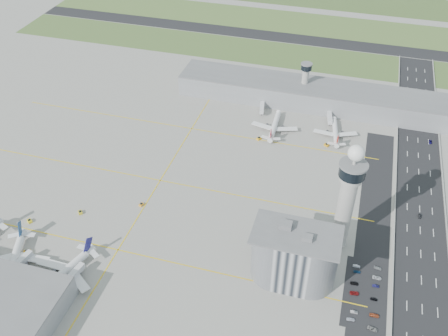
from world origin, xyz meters
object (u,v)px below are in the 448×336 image
(jet_bridge_far_0, at_px, (262,104))
(tug_4, at_px, (259,138))
(airplane_near_c, at_px, (62,270))
(car_lot_4, at_px, (357,272))
(car_lot_7, at_px, (374,315))
(airplane_near_b, at_px, (12,258))
(car_lot_1, at_px, (354,312))
(car_hw_2, at_px, (430,142))
(jet_bridge_near_1, at_px, (12,273))
(car_lot_8, at_px, (374,299))
(secondary_tower, at_px, (305,79))
(tug_3, at_px, (141,204))
(car_lot_0, at_px, (351,319))
(car_lot_2, at_px, (354,293))
(jet_bridge_far_1, at_px, (329,114))
(tug_1, at_px, (27,252))
(tug_2, at_px, (80,212))
(jet_bridge_near_2, at_px, (65,286))
(car_lot_10, at_px, (377,278))
(admin_building, at_px, (294,256))
(car_lot_3, at_px, (354,283))
(car_lot_6, at_px, (373,329))
(airplane_far_b, at_px, (336,129))
(car_lot_11, at_px, (378,268))
(tug_0, at_px, (29,221))
(car_lot_5, at_px, (356,266))
(control_tower, at_px, (348,194))
(airplane_far_a, at_px, (275,123))
(car_hw_4, at_px, (409,96))
(car_hw_1, at_px, (420,216))
(tug_5, at_px, (327,145))
(car_lot_9, at_px, (376,286))

(jet_bridge_far_0, height_order, tug_4, jet_bridge_far_0)
(airplane_near_c, bearing_deg, jet_bridge_far_0, 179.93)
(car_lot_4, distance_m, car_lot_7, 26.15)
(airplane_near_b, xyz_separation_m, car_lot_1, (170.38, 19.52, -5.39))
(car_hw_2, bearing_deg, jet_bridge_near_1, -139.14)
(jet_bridge_near_1, distance_m, car_lot_8, 179.31)
(car_lot_1, relative_size, car_lot_4, 0.96)
(secondary_tower, distance_m, tug_4, 65.65)
(secondary_tower, distance_m, tug_3, 162.31)
(car_lot_0, distance_m, car_lot_2, 15.57)
(airplane_near_b, relative_size, jet_bridge_far_1, 3.04)
(tug_1, distance_m, tug_2, 37.36)
(jet_bridge_near_1, height_order, tug_3, jet_bridge_near_1)
(car_lot_1, bearing_deg, car_lot_7, -88.95)
(jet_bridge_near_2, height_order, car_lot_10, jet_bridge_near_2)
(secondary_tower, bearing_deg, admin_building, -82.71)
(car_lot_3, relative_size, car_lot_6, 0.89)
(tug_1, bearing_deg, jet_bridge_near_2, -138.81)
(airplane_far_b, height_order, jet_bridge_near_2, airplane_far_b)
(airplane_near_c, relative_size, car_lot_11, 11.00)
(secondary_tower, height_order, car_lot_1, secondary_tower)
(tug_0, distance_m, tug_1, 24.54)
(admin_building, xyz_separation_m, car_lot_5, (30.95, 15.59, -14.71))
(airplane_far_b, distance_m, tug_3, 145.76)
(tug_4, height_order, car_lot_5, tug_4)
(tug_0, bearing_deg, tug_4, -5.88)
(car_lot_3, bearing_deg, car_lot_8, -129.07)
(admin_building, xyz_separation_m, jet_bridge_far_0, (-49.99, 154.00, -12.45))
(car_lot_0, bearing_deg, control_tower, 5.08)
(tug_2, relative_size, car_lot_5, 0.83)
(airplane_far_a, bearing_deg, car_lot_8, -152.12)
(car_lot_1, bearing_deg, airplane_far_b, 6.14)
(car_lot_4, distance_m, car_lot_6, 33.27)
(jet_bridge_near_2, bearing_deg, car_hw_4, -24.01)
(jet_bridge_far_1, bearing_deg, car_hw_2, 70.08)
(airplane_far_a, bearing_deg, tug_2, 140.07)
(car_lot_6, distance_m, car_hw_1, 85.96)
(car_lot_5, bearing_deg, car_lot_8, -152.64)
(car_lot_1, height_order, car_lot_4, car_lot_4)
(airplane_near_c, xyz_separation_m, tug_2, (-15.17, 44.36, -5.00))
(car_hw_2, bearing_deg, secondary_tower, 161.50)
(admin_building, relative_size, tug_5, 13.23)
(jet_bridge_far_1, xyz_separation_m, tug_0, (-149.18, -156.63, -1.95))
(car_hw_4, bearing_deg, jet_bridge_far_1, -141.17)
(airplane_near_c, xyz_separation_m, car_hw_2, (180.96, 174.27, -5.27))
(car_lot_1, relative_size, car_hw_2, 0.80)
(control_tower, height_order, tug_5, control_tower)
(airplane_near_b, relative_size, tug_0, 13.80)
(car_lot_0, height_order, car_lot_6, car_lot_0)
(tug_2, bearing_deg, car_lot_9, -41.78)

